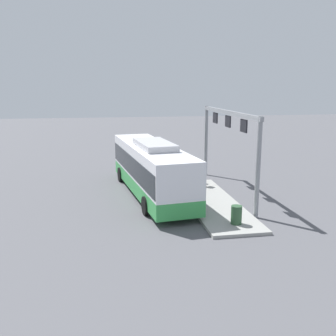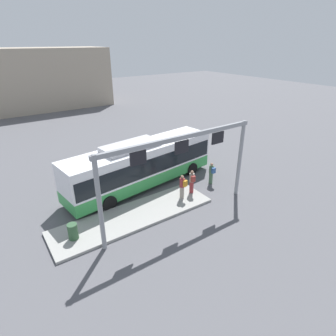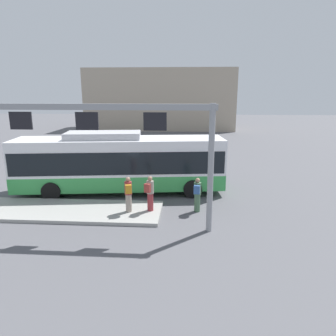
# 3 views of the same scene
# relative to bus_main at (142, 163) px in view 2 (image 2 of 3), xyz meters

# --- Properties ---
(ground_plane) EXTENTS (120.00, 120.00, 0.00)m
(ground_plane) POSITION_rel_bus_main_xyz_m (0.01, 0.00, -1.81)
(ground_plane) COLOR #56565B
(platform_curb) EXTENTS (10.00, 2.80, 0.16)m
(platform_curb) POSITION_rel_bus_main_xyz_m (-2.43, -3.19, -1.73)
(platform_curb) COLOR #9E9E99
(platform_curb) RESTS_ON ground
(bus_main) EXTENTS (11.74, 3.95, 3.46)m
(bus_main) POSITION_rel_bus_main_xyz_m (0.00, 0.00, 0.00)
(bus_main) COLOR green
(bus_main) RESTS_ON ground
(person_boarding) EXTENTS (0.47, 0.60, 1.67)m
(person_boarding) POSITION_rel_bus_main_xyz_m (2.07, -3.12, -0.76)
(person_boarding) COLOR maroon
(person_boarding) RESTS_ON platform_curb
(person_waiting_near) EXTENTS (0.39, 0.56, 1.67)m
(person_waiting_near) POSITION_rel_bus_main_xyz_m (4.28, -2.70, -0.92)
(person_waiting_near) COLOR #476B4C
(person_waiting_near) RESTS_ON ground
(person_waiting_mid) EXTENTS (0.43, 0.58, 1.67)m
(person_waiting_mid) POSITION_rel_bus_main_xyz_m (1.10, -3.33, -0.76)
(person_waiting_mid) COLOR gray
(person_waiting_mid) RESTS_ON platform_curb
(platform_sign_gantry) EXTENTS (10.16, 0.24, 5.20)m
(platform_sign_gantry) POSITION_rel_bus_main_xyz_m (-0.16, -4.77, 1.98)
(platform_sign_gantry) COLOR gray
(platform_sign_gantry) RESTS_ON ground
(station_building) EXTENTS (21.60, 8.00, 8.74)m
(station_building) POSITION_rel_bus_main_xyz_m (-0.50, 31.16, 2.56)
(station_building) COLOR tan
(station_building) RESTS_ON ground
(trash_bin) EXTENTS (0.52, 0.52, 0.90)m
(trash_bin) POSITION_rel_bus_main_xyz_m (-6.14, -3.32, -1.20)
(trash_bin) COLOR #2D5133
(trash_bin) RESTS_ON platform_curb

